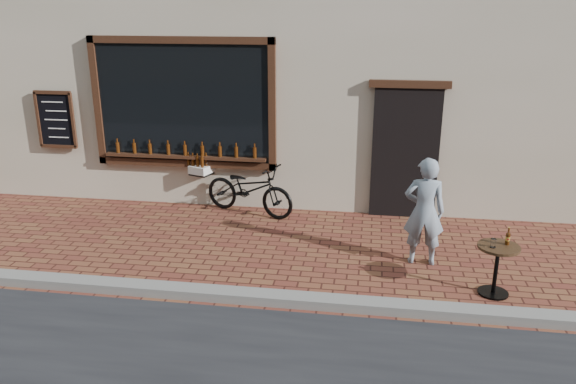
# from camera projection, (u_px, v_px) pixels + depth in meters

# --- Properties ---
(ground) EXTENTS (90.00, 90.00, 0.00)m
(ground) POSITION_uv_depth(u_px,v_px,m) (251.00, 309.00, 6.74)
(ground) COLOR maroon
(ground) RESTS_ON ground
(kerb) EXTENTS (90.00, 0.25, 0.12)m
(kerb) POSITION_uv_depth(u_px,v_px,m) (254.00, 297.00, 6.91)
(kerb) COLOR slate
(kerb) RESTS_ON ground
(cargo_bicycle) EXTENTS (2.06, 1.16, 0.96)m
(cargo_bicycle) POSITION_uv_depth(u_px,v_px,m) (247.00, 188.00, 9.68)
(cargo_bicycle) COLOR black
(cargo_bicycle) RESTS_ON ground
(bistro_table) EXTENTS (0.51, 0.51, 0.88)m
(bistro_table) POSITION_uv_depth(u_px,v_px,m) (497.00, 260.00, 6.95)
(bistro_table) COLOR black
(bistro_table) RESTS_ON ground
(pedestrian) EXTENTS (0.56, 0.37, 1.54)m
(pedestrian) POSITION_uv_depth(u_px,v_px,m) (424.00, 211.00, 7.72)
(pedestrian) COLOR gray
(pedestrian) RESTS_ON ground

